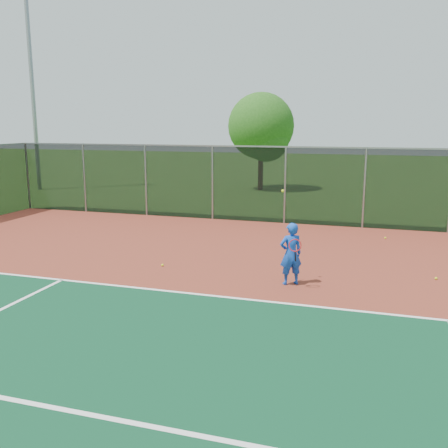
# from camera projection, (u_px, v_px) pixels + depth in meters

# --- Properties ---
(ground) EXTENTS (120.00, 120.00, 0.00)m
(ground) POSITION_uv_depth(u_px,v_px,m) (335.00, 379.00, 7.71)
(ground) COLOR #2F601B
(ground) RESTS_ON ground
(court_apron) EXTENTS (30.00, 20.00, 0.02)m
(court_apron) POSITION_uv_depth(u_px,v_px,m) (344.00, 329.00, 9.59)
(court_apron) COLOR maroon
(court_apron) RESTS_ON ground
(fence_back) EXTENTS (30.00, 0.06, 3.03)m
(fence_back) POSITION_uv_depth(u_px,v_px,m) (364.00, 187.00, 18.65)
(fence_back) COLOR black
(fence_back) RESTS_ON court_apron
(tennis_player) EXTENTS (0.67, 0.71, 2.32)m
(tennis_player) POSITION_uv_depth(u_px,v_px,m) (291.00, 254.00, 12.09)
(tennis_player) COLOR blue
(tennis_player) RESTS_ON court_apron
(practice_ball_0) EXTENTS (0.07, 0.07, 0.07)m
(practice_ball_0) POSITION_uv_depth(u_px,v_px,m) (162.00, 265.00, 13.78)
(practice_ball_0) COLOR #DAEF1B
(practice_ball_0) RESTS_ON court_apron
(practice_ball_1) EXTENTS (0.07, 0.07, 0.07)m
(practice_ball_1) POSITION_uv_depth(u_px,v_px,m) (436.00, 278.00, 12.59)
(practice_ball_1) COLOR #DAEF1B
(practice_ball_1) RESTS_ON court_apron
(practice_ball_3) EXTENTS (0.07, 0.07, 0.07)m
(practice_ball_3) POSITION_uv_depth(u_px,v_px,m) (385.00, 238.00, 17.07)
(practice_ball_3) COLOR #DAEF1B
(practice_ball_3) RESTS_ON court_apron
(practice_ball_4) EXTENTS (0.07, 0.07, 0.07)m
(practice_ball_4) POSITION_uv_depth(u_px,v_px,m) (296.00, 240.00, 16.79)
(practice_ball_4) COLOR #DAEF1B
(practice_ball_4) RESTS_ON court_apron
(floodlight_nw) EXTENTS (0.90, 0.40, 13.25)m
(floodlight_nw) POSITION_uv_depth(u_px,v_px,m) (30.00, 62.00, 28.68)
(floodlight_nw) COLOR gray
(floodlight_nw) RESTS_ON ground
(tree_back_left) EXTENTS (3.90, 3.90, 5.73)m
(tree_back_left) POSITION_uv_depth(u_px,v_px,m) (262.00, 129.00, 29.24)
(tree_back_left) COLOR #392014
(tree_back_left) RESTS_ON ground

